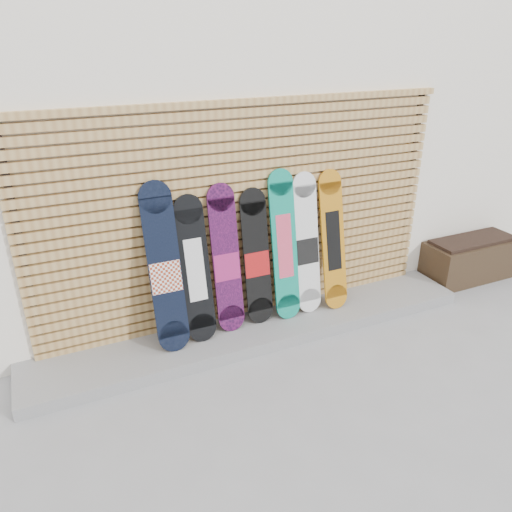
% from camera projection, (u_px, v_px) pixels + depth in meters
% --- Properties ---
extents(ground, '(80.00, 80.00, 0.00)m').
position_uv_depth(ground, '(304.00, 367.00, 4.61)').
color(ground, gray).
rests_on(ground, ground).
extents(building, '(12.00, 5.00, 3.60)m').
position_uv_depth(building, '(216.00, 112.00, 6.95)').
color(building, white).
rests_on(building, ground).
extents(concrete_step, '(4.60, 0.70, 0.12)m').
position_uv_depth(concrete_step, '(259.00, 329.00, 5.10)').
color(concrete_step, gray).
rests_on(concrete_step, ground).
extents(slat_wall, '(4.26, 0.08, 2.29)m').
position_uv_depth(slat_wall, '(246.00, 214.00, 4.86)').
color(slat_wall, '#AE8348').
rests_on(slat_wall, ground).
extents(planter_box, '(1.18, 0.49, 0.53)m').
position_uv_depth(planter_box, '(470.00, 259.00, 6.18)').
color(planter_box, black).
rests_on(planter_box, ground).
extents(snowboard_0, '(0.30, 0.38, 1.55)m').
position_uv_depth(snowboard_0, '(165.00, 270.00, 4.48)').
color(snowboard_0, black).
rests_on(snowboard_0, concrete_step).
extents(snowboard_1, '(0.28, 0.33, 1.39)m').
position_uv_depth(snowboard_1, '(195.00, 270.00, 4.64)').
color(snowboard_1, black).
rests_on(snowboard_1, concrete_step).
extents(snowboard_2, '(0.27, 0.28, 1.45)m').
position_uv_depth(snowboard_2, '(226.00, 261.00, 4.77)').
color(snowboard_2, black).
rests_on(snowboard_2, concrete_step).
extents(snowboard_3, '(0.27, 0.26, 1.37)m').
position_uv_depth(snowboard_3, '(257.00, 258.00, 4.91)').
color(snowboard_3, black).
rests_on(snowboard_3, concrete_step).
extents(snowboard_4, '(0.27, 0.31, 1.52)m').
position_uv_depth(snowboard_4, '(284.00, 246.00, 4.97)').
color(snowboard_4, '#0E8870').
rests_on(snowboard_4, concrete_step).
extents(snowboard_5, '(0.26, 0.29, 1.46)m').
position_uv_depth(snowboard_5, '(307.00, 245.00, 5.10)').
color(snowboard_5, silver).
rests_on(snowboard_5, concrete_step).
extents(snowboard_6, '(0.26, 0.34, 1.45)m').
position_uv_depth(snowboard_6, '(333.00, 241.00, 5.19)').
color(snowboard_6, '#BC7414').
rests_on(snowboard_6, concrete_step).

